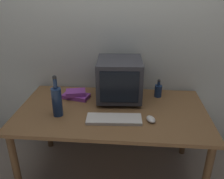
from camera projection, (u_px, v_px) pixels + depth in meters
name	position (u px, v px, depth m)	size (l,w,h in m)	color
ground_plane	(112.00, 173.00, 2.27)	(6.00, 6.00, 0.00)	gray
back_wall	(116.00, 32.00, 2.19)	(4.00, 0.08, 2.50)	beige
desk	(112.00, 117.00, 2.01)	(1.56, 0.86, 0.70)	brown
crt_monitor	(119.00, 79.00, 2.06)	(0.40, 0.41, 0.37)	#333338
keyboard	(114.00, 119.00, 1.81)	(0.42, 0.15, 0.02)	beige
computer_mouse	(151.00, 119.00, 1.80)	(0.06, 0.10, 0.04)	beige
bottle_tall	(57.00, 101.00, 1.84)	(0.08, 0.08, 0.34)	navy
bottle_short	(158.00, 90.00, 2.17)	(0.07, 0.07, 0.17)	navy
book_stack	(76.00, 95.00, 2.15)	(0.26, 0.18, 0.07)	#843893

